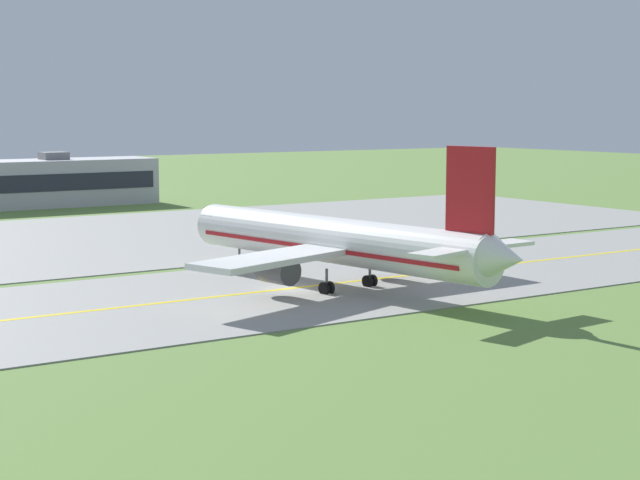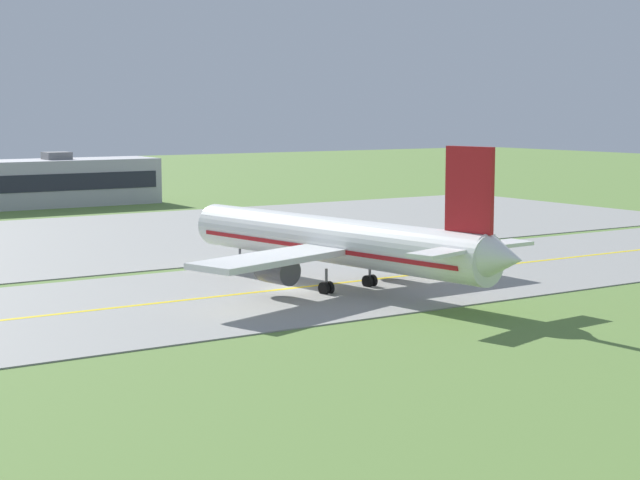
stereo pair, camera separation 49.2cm
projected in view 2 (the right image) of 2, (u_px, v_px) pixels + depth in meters
The scene contains 5 objects.
ground_plane at pixel (289, 290), 87.67m from camera, with size 500.00×500.00×0.00m, color olive.
taxiway_strip at pixel (289, 289), 87.67m from camera, with size 240.00×28.00×0.10m, color gray.
apron_pad at pixel (185, 233), 128.04m from camera, with size 140.00×52.00×0.10m, color gray.
taxiway_centreline at pixel (289, 288), 87.66m from camera, with size 220.00×0.60×0.01m, color yellow.
airplane_lead at pixel (336, 241), 87.69m from camera, with size 32.20×39.53×12.70m.
Camera 2 is at (-44.64, -74.05, 15.39)m, focal length 57.04 mm.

